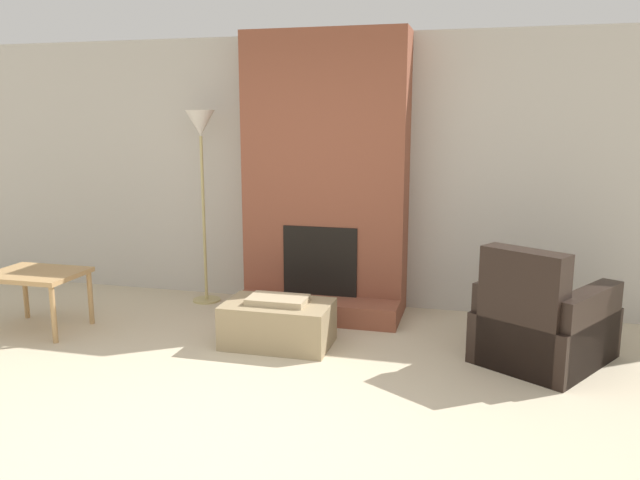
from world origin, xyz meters
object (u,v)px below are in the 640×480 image
(side_table, at_px, (37,279))
(floor_lamp_left, at_px, (201,141))
(ottoman, at_px, (278,323))
(armchair, at_px, (541,327))

(side_table, relative_size, floor_lamp_left, 0.40)
(ottoman, bearing_deg, floor_lamp_left, 137.40)
(ottoman, xyz_separation_m, armchair, (2.03, 0.14, 0.09))
(armchair, xyz_separation_m, floor_lamp_left, (-3.13, 0.86, 1.32))
(ottoman, bearing_deg, side_table, -175.62)
(ottoman, relative_size, armchair, 0.71)
(ottoman, distance_m, floor_lamp_left, 2.05)
(ottoman, xyz_separation_m, floor_lamp_left, (-1.09, 1.01, 1.42))
(ottoman, distance_m, armchair, 2.04)
(ottoman, relative_size, side_table, 1.13)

